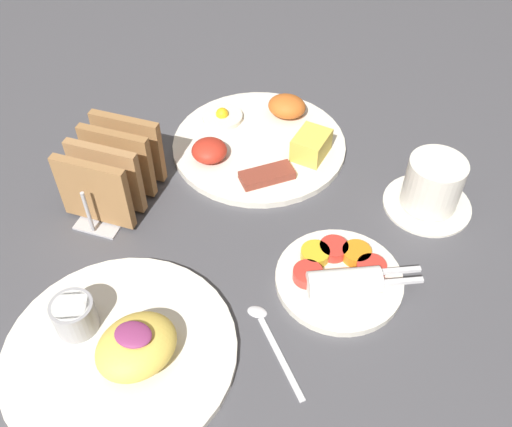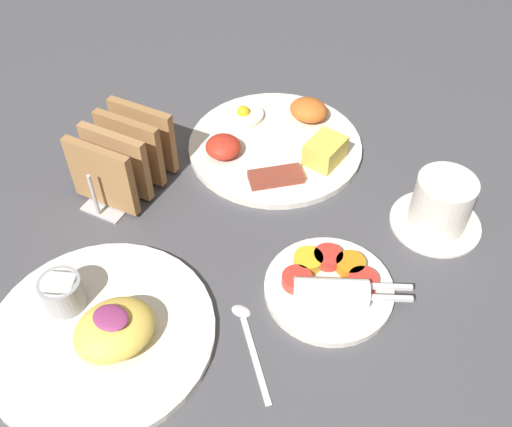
{
  "view_description": "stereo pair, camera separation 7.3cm",
  "coord_description": "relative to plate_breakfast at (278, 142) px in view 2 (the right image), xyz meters",
  "views": [
    {
      "loc": [
        0.22,
        -0.45,
        0.56
      ],
      "look_at": [
        0.06,
        0.03,
        0.03
      ],
      "focal_mm": 40.0,
      "sensor_mm": 36.0,
      "label": 1
    },
    {
      "loc": [
        0.29,
        -0.42,
        0.56
      ],
      "look_at": [
        0.06,
        0.03,
        0.03
      ],
      "focal_mm": 40.0,
      "sensor_mm": 36.0,
      "label": 2
    }
  ],
  "objects": [
    {
      "name": "coffee_cup",
      "position": [
        0.26,
        -0.05,
        0.02
      ],
      "size": [
        0.12,
        0.12,
        0.08
      ],
      "color": "silver",
      "rests_on": "ground_plane"
    },
    {
      "name": "plate_foreground",
      "position": [
        -0.04,
        -0.39,
        0.0
      ],
      "size": [
        0.26,
        0.26,
        0.06
      ],
      "color": "silver",
      "rests_on": "ground_plane"
    },
    {
      "name": "toast_rack",
      "position": [
        -0.15,
        -0.17,
        0.04
      ],
      "size": [
        0.1,
        0.15,
        0.1
      ],
      "color": "#B7B7BC",
      "rests_on": "ground_plane"
    },
    {
      "name": "plate_breakfast",
      "position": [
        0.0,
        0.0,
        0.0
      ],
      "size": [
        0.26,
        0.26,
        0.05
      ],
      "color": "silver",
      "rests_on": "ground_plane"
    },
    {
      "name": "teaspoon",
      "position": [
        0.11,
        -0.31,
        -0.01
      ],
      "size": [
        0.09,
        0.1,
        0.01
      ],
      "color": "silver",
      "rests_on": "ground_plane"
    },
    {
      "name": "plate_condiments",
      "position": [
        0.17,
        -0.21,
        0.0
      ],
      "size": [
        0.17,
        0.16,
        0.04
      ],
      "color": "silver",
      "rests_on": "ground_plane"
    },
    {
      "name": "ground_plane",
      "position": [
        -0.01,
        -0.19,
        -0.01
      ],
      "size": [
        3.0,
        3.0,
        0.0
      ],
      "primitive_type": "plane",
      "color": "#47474C"
    }
  ]
}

